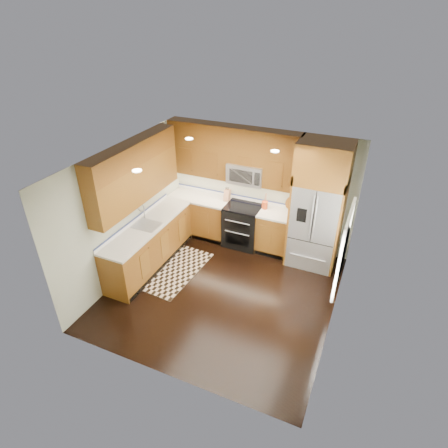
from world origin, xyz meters
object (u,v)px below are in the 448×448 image
at_px(refrigerator, 318,206).
at_px(rug, 173,269).
at_px(range, 243,226).
at_px(knife_block, 227,195).
at_px(utensil_crock, 265,203).

distance_m(refrigerator, rug, 3.15).
relative_size(range, refrigerator, 0.36).
xyz_separation_m(range, refrigerator, (1.55, -0.04, 0.83)).
bearing_deg(knife_block, utensil_crock, -2.49).
height_order(refrigerator, rug, refrigerator).
distance_m(rug, knife_block, 1.99).
height_order(refrigerator, utensil_crock, refrigerator).
relative_size(refrigerator, rug, 1.57).
distance_m(range, knife_block, 0.76).
xyz_separation_m(knife_block, utensil_crock, (0.88, -0.04, -0.01)).
bearing_deg(utensil_crock, rug, -131.58).
bearing_deg(refrigerator, utensil_crock, 172.22).
bearing_deg(rug, refrigerator, 33.22).
relative_size(refrigerator, utensil_crock, 7.44).
distance_m(refrigerator, utensil_crock, 1.15).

